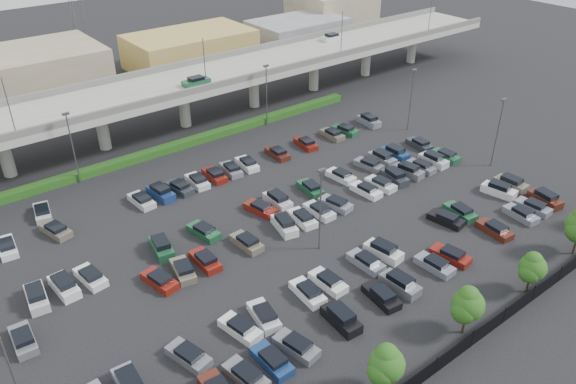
{
  "coord_description": "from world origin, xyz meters",
  "views": [
    {
      "loc": [
        -34.8,
        -46.83,
        38.3
      ],
      "look_at": [
        2.93,
        1.54,
        2.0
      ],
      "focal_mm": 35.0,
      "sensor_mm": 36.0,
      "label": 1
    }
  ],
  "objects": [
    {
      "name": "overpass",
      "position": [
        -0.25,
        32.01,
        6.97
      ],
      "size": [
        150.0,
        13.0,
        15.8
      ],
      "color": "gray",
      "rests_on": "ground"
    },
    {
      "name": "fence",
      "position": [
        -0.05,
        -28.0,
        0.9
      ],
      "size": [
        70.0,
        0.1,
        2.0
      ],
      "color": "black",
      "rests_on": "ground"
    },
    {
      "name": "parked_cars",
      "position": [
        0.4,
        -3.68,
        0.61
      ],
      "size": [
        62.9,
        41.67,
        1.67
      ],
      "color": "white",
      "rests_on": "ground"
    },
    {
      "name": "distant_buildings",
      "position": [
        12.38,
        61.81,
        3.74
      ],
      "size": [
        138.0,
        24.0,
        9.0
      ],
      "color": "slate",
      "rests_on": "ground"
    },
    {
      "name": "tree_row",
      "position": [
        0.7,
        -26.53,
        3.52
      ],
      "size": [
        65.07,
        3.66,
        5.94
      ],
      "color": "#332316",
      "rests_on": "ground"
    },
    {
      "name": "ground",
      "position": [
        0.0,
        0.0,
        0.0
      ],
      "size": [
        280.0,
        280.0,
        0.0
      ],
      "primitive_type": "plane",
      "color": "black"
    },
    {
      "name": "hedge",
      "position": [
        0.0,
        25.0,
        0.55
      ],
      "size": [
        66.0,
        1.6,
        1.1
      ],
      "primitive_type": "cube",
      "color": "#184213",
      "rests_on": "ground"
    },
    {
      "name": "light_poles",
      "position": [
        -4.13,
        2.0,
        6.24
      ],
      "size": [
        66.9,
        48.38,
        10.3
      ],
      "color": "#4B4B50",
      "rests_on": "ground"
    }
  ]
}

